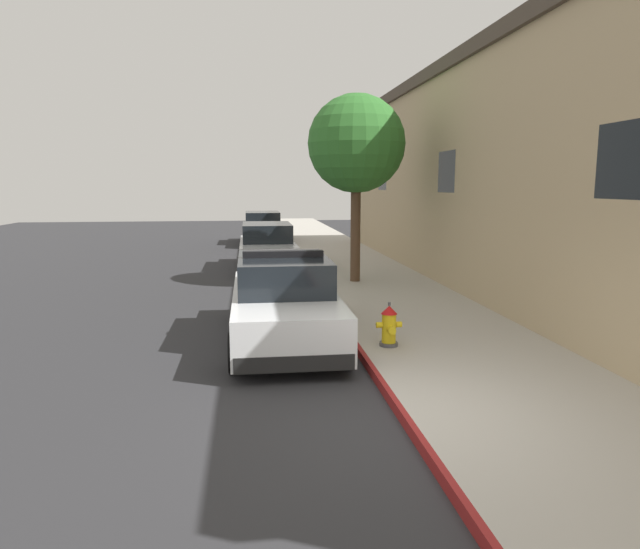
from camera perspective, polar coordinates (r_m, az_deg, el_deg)
The scene contains 9 objects.
ground_plane at distance 16.87m, azimuth -15.35°, elevation -1.50°, with size 30.37×60.00×0.20m, color #2B2B2D.
sidewalk_pavement at distance 17.04m, azimuth 5.02°, elevation -0.50°, with size 3.41×60.00×0.15m, color #ADA89E.
curb_painted_edge at distance 16.76m, azimuth -0.83°, elevation -0.63°, with size 0.08×60.00×0.15m, color maroon.
storefront_building at distance 16.96m, azimuth 21.89°, elevation 9.17°, with size 6.02×26.34×6.22m.
police_cruiser at distance 10.55m, azimuth -3.66°, elevation -2.70°, with size 1.94×4.84×1.68m.
parked_car_silver_ahead at distance 19.67m, azimuth -5.33°, elevation 2.72°, with size 1.94×4.84×1.56m.
parked_car_dark_far at distance 28.22m, azimuth -5.78°, elevation 4.61°, with size 1.94×4.84×1.56m.
fire_hydrant at distance 9.79m, azimuth 6.95°, elevation -5.15°, with size 0.44×0.40×0.76m.
street_tree at distance 16.13m, azimuth 3.66°, elevation 12.89°, with size 2.71×2.71×5.21m.
Camera 1 is at (-1.88, -6.42, 2.88)m, focal length 31.87 mm.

